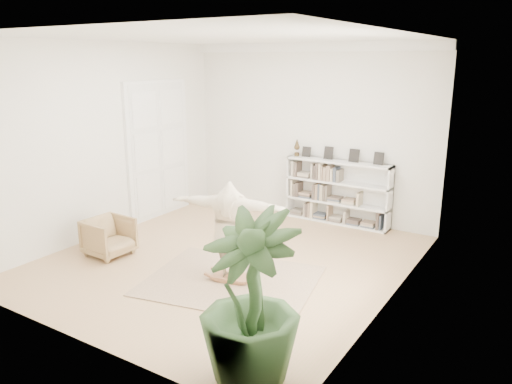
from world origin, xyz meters
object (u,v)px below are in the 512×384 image
rocker_board (231,277)px  houseplant (250,300)px  person (231,227)px  armchair (109,237)px  bookshelf (337,193)px

rocker_board → houseplant: bearing=-62.1°
person → armchair: bearing=-6.0°
rocker_board → person: bearing=-128.2°
bookshelf → person: size_ratio=1.21×
person → houseplant: 2.43m
bookshelf → houseplant: 5.54m
rocker_board → person: (-0.00, -0.00, 0.80)m
bookshelf → houseplant: houseplant is taller
bookshelf → rocker_board: (-0.22, -3.49, -0.56)m
bookshelf → armchair: (-2.60, -3.73, -0.31)m
bookshelf → rocker_board: bookshelf is taller
person → rocker_board: bearing=-128.2°
bookshelf → rocker_board: 3.55m
rocker_board → armchair: bearing=174.0°
person → bookshelf: bearing=-105.2°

